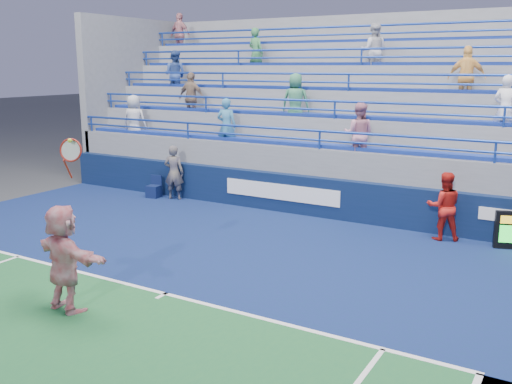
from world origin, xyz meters
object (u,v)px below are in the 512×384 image
Objects in this scene: judge_chair at (154,191)px; ball_girl at (444,206)px; line_judge at (174,173)px; tennis_player at (64,258)px.

judge_chair is 8.92m from ball_girl.
ball_girl is (8.90, 0.06, 0.60)m from judge_chair.
tennis_player is at bearing 98.91° from line_judge.
ball_girl is (8.20, -0.09, -0.03)m from line_judge.
ball_girl is (4.58, 7.39, -0.11)m from tennis_player.
ball_girl is at bearing 58.22° from tennis_player.
tennis_player reaches higher than ball_girl.
line_judge is 1.03× the size of ball_girl.
line_judge is at bearing 115.81° from tennis_player.
line_judge reaches higher than ball_girl.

